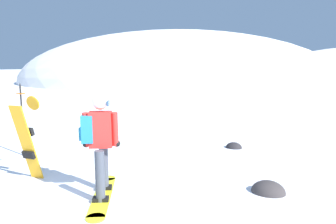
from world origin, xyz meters
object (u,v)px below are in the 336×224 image
at_px(piste_marker_near, 22,114).
at_px(rock_dark, 234,148).
at_px(rock_mid, 268,192).
at_px(snowboarder_main, 99,142).
at_px(spare_snowboard, 28,139).

distance_m(piste_marker_near, rock_dark, 5.35).
bearing_deg(rock_mid, snowboarder_main, -157.15).
xyz_separation_m(spare_snowboard, rock_mid, (4.25, 0.95, -0.81)).
bearing_deg(spare_snowboard, snowboarder_main, -5.48).
xyz_separation_m(snowboarder_main, spare_snowboard, (-1.63, 0.16, -0.11)).
bearing_deg(rock_mid, piste_marker_near, 176.89).
height_order(spare_snowboard, piste_marker_near, piste_marker_near).
height_order(snowboarder_main, piste_marker_near, piste_marker_near).
relative_size(spare_snowboard, piste_marker_near, 0.91).
bearing_deg(snowboarder_main, spare_snowboard, 174.52).
relative_size(spare_snowboard, rock_mid, 2.77).
relative_size(rock_dark, rock_mid, 0.73).
relative_size(piste_marker_near, rock_dark, 4.17).
height_order(spare_snowboard, rock_mid, spare_snowboard).
bearing_deg(piste_marker_near, snowboarder_main, -25.24).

